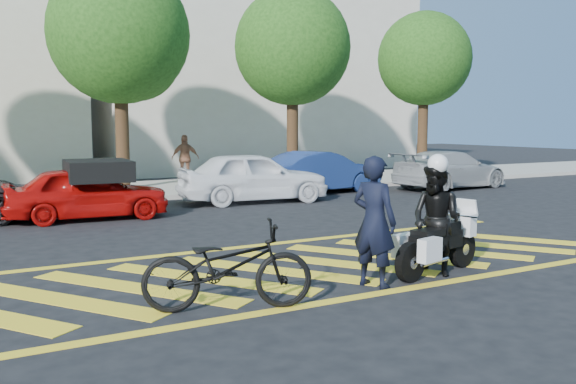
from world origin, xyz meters
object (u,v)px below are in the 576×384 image
officer_moto (436,219)px  parked_far_right (450,170)px  police_motorcycle (437,244)px  parked_mid_right (253,177)px  red_convertible (87,193)px  bicycle (228,266)px  parked_right (320,172)px  officer_bike (374,222)px

officer_moto → parked_far_right: size_ratio=0.37×
police_motorcycle → parked_mid_right: 9.36m
red_convertible → officer_moto: bearing=-152.5°
red_convertible → parked_mid_right: bearing=-74.9°
officer_moto → parked_mid_right: bearing=158.2°
bicycle → police_motorcycle: size_ratio=1.07×
parked_mid_right → parked_right: 3.20m
officer_moto → parked_right: size_ratio=0.40×
red_convertible → parked_mid_right: 5.07m
bicycle → officer_moto: (3.54, 0.12, 0.31)m
officer_bike → officer_moto: size_ratio=1.09×
officer_bike → bicycle: (-2.28, -0.02, -0.38)m
police_motorcycle → officer_moto: 0.38m
parked_mid_right → parked_far_right: bearing=-82.9°
red_convertible → parked_right: 8.25m
police_motorcycle → parked_right: bearing=53.7°
police_motorcycle → parked_mid_right: (1.31, 9.26, 0.28)m
bicycle → parked_right: bearing=-17.7°
police_motorcycle → parked_far_right: (9.21, 9.33, 0.20)m
officer_moto → red_convertible: bearing=-169.9°
bicycle → parked_far_right: (12.76, 9.44, 0.12)m
parked_mid_right → officer_bike: bearing=171.2°
officer_moto → parked_far_right: bearing=121.7°
bicycle → parked_right: 13.10m
officer_bike → parked_right: size_ratio=0.44×
red_convertible → parked_far_right: size_ratio=0.82×
police_motorcycle → parked_far_right: parked_far_right is taller
bicycle → parked_right: (7.88, 10.46, 0.15)m
bicycle → red_convertible: bearing=20.0°
red_convertible → parked_far_right: (12.86, 1.07, 0.02)m
police_motorcycle → officer_moto: (-0.01, 0.01, 0.38)m
officer_bike → bicycle: bearing=69.0°
officer_bike → parked_right: officer_bike is taller
officer_moto → police_motorcycle: bearing=48.3°
parked_right → parked_far_right: parked_right is taller
police_motorcycle → red_convertible: size_ratio=0.51×
bicycle → parked_far_right: bearing=-34.2°
parked_far_right → red_convertible: bearing=88.7°
parked_mid_right → parked_far_right: (7.90, 0.07, -0.08)m
parked_mid_right → red_convertible: bearing=108.0°
officer_bike → parked_right: 11.85m
officer_bike → bicycle: 2.31m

